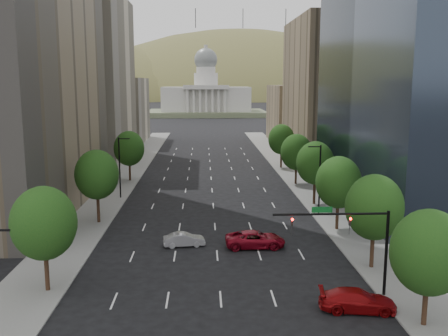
{
  "coord_description": "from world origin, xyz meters",
  "views": [
    {
      "loc": [
        -1.23,
        -6.76,
        16.79
      ],
      "look_at": [
        0.84,
        44.25,
        8.0
      ],
      "focal_mm": 39.95,
      "sensor_mm": 36.0,
      "label": 1
    }
  ],
  "objects": [
    {
      "name": "sidewalk_left",
      "position": [
        -15.5,
        60.0,
        0.07
      ],
      "size": [
        6.0,
        200.0,
        0.15
      ],
      "primitive_type": "cube",
      "color": "slate",
      "rests_on": "ground"
    },
    {
      "name": "sidewalk_right",
      "position": [
        15.5,
        60.0,
        0.07
      ],
      "size": [
        6.0,
        200.0,
        0.15
      ],
      "primitive_type": "cube",
      "color": "slate",
      "rests_on": "ground"
    },
    {
      "name": "midrise_cream_left",
      "position": [
        -25.0,
        103.0,
        17.5
      ],
      "size": [
        14.0,
        30.0,
        35.0
      ],
      "primitive_type": "cube",
      "color": "beige",
      "rests_on": "ground"
    },
    {
      "name": "filler_left",
      "position": [
        -25.0,
        136.0,
        9.0
      ],
      "size": [
        14.0,
        26.0,
        18.0
      ],
      "primitive_type": "cube",
      "color": "beige",
      "rests_on": "ground"
    },
    {
      "name": "parking_tan_right",
      "position": [
        25.0,
        100.0,
        15.0
      ],
      "size": [
        14.0,
        30.0,
        30.0
      ],
      "primitive_type": "cube",
      "color": "#8C7759",
      "rests_on": "ground"
    },
    {
      "name": "filler_right",
      "position": [
        25.0,
        133.0,
        8.0
      ],
      "size": [
        14.0,
        26.0,
        16.0
      ],
      "primitive_type": "cube",
      "color": "#8C7759",
      "rests_on": "ground"
    },
    {
      "name": "tree_right_0",
      "position": [
        14.0,
        25.0,
        5.39
      ],
      "size": [
        5.2,
        5.2,
        8.39
      ],
      "color": "#382316",
      "rests_on": "ground"
    },
    {
      "name": "tree_right_1",
      "position": [
        14.0,
        36.0,
        5.75
      ],
      "size": [
        5.2,
        5.2,
        8.75
      ],
      "color": "#382316",
      "rests_on": "ground"
    },
    {
      "name": "tree_right_2",
      "position": [
        14.0,
        48.0,
        5.6
      ],
      "size": [
        5.2,
        5.2,
        8.61
      ],
      "color": "#382316",
      "rests_on": "ground"
    },
    {
      "name": "tree_right_3",
      "position": [
        14.0,
        60.0,
        5.89
      ],
      "size": [
        5.2,
        5.2,
        8.89
      ],
      "color": "#382316",
      "rests_on": "ground"
    },
    {
      "name": "tree_right_4",
      "position": [
        14.0,
        74.0,
        5.46
      ],
      "size": [
        5.2,
        5.2,
        8.46
      ],
      "color": "#382316",
      "rests_on": "ground"
    },
    {
      "name": "tree_right_5",
      "position": [
        14.0,
        90.0,
        5.75
      ],
      "size": [
        5.2,
        5.2,
        8.75
      ],
      "color": "#382316",
      "rests_on": "ground"
    },
    {
      "name": "tree_left_0",
      "position": [
        -14.0,
        32.0,
        5.75
      ],
      "size": [
        5.2,
        5.2,
        8.75
      ],
      "color": "#382316",
      "rests_on": "ground"
    },
    {
      "name": "tree_left_1",
      "position": [
        -14.0,
        52.0,
        5.96
      ],
      "size": [
        5.2,
        5.2,
        8.97
      ],
      "color": "#382316",
      "rests_on": "ground"
    },
    {
      "name": "tree_left_2",
      "position": [
        -14.0,
        78.0,
        5.68
      ],
      "size": [
        5.2,
        5.2,
        8.68
      ],
      "color": "#382316",
      "rests_on": "ground"
    },
    {
      "name": "streetlight_rn",
      "position": [
        13.44,
        55.0,
        4.84
      ],
      "size": [
        1.7,
        0.2,
        9.0
      ],
      "color": "black",
      "rests_on": "ground"
    },
    {
      "name": "streetlight_ln",
      "position": [
        -13.44,
        65.0,
        4.84
      ],
      "size": [
        1.7,
        0.2,
        9.0
      ],
      "color": "black",
      "rests_on": "ground"
    },
    {
      "name": "traffic_signal",
      "position": [
        10.53,
        30.0,
        5.17
      ],
      "size": [
        9.12,
        0.4,
        7.38
      ],
      "color": "black",
      "rests_on": "ground"
    },
    {
      "name": "capitol",
      "position": [
        0.0,
        249.71,
        8.58
      ],
      "size": [
        60.0,
        40.0,
        35.2
      ],
      "color": "#596647",
      "rests_on": "ground"
    },
    {
      "name": "foothills",
      "position": [
        34.67,
        599.39,
        -37.78
      ],
      "size": [
        720.0,
        413.0,
        263.0
      ],
      "color": "olive",
      "rests_on": "ground"
    },
    {
      "name": "car_red_near",
      "position": [
        10.1,
        27.58,
        0.82
      ],
      "size": [
        5.9,
        2.95,
        1.65
      ],
      "primitive_type": "imported",
      "rotation": [
        0.0,
        0.0,
        1.45
      ],
      "color": "maroon",
      "rests_on": "ground"
    },
    {
      "name": "car_silver",
      "position": [
        -3.36,
        42.97,
        0.71
      ],
      "size": [
        4.47,
        2.08,
        1.42
      ],
      "primitive_type": "imported",
      "rotation": [
        0.0,
        0.0,
        1.71
      ],
      "color": "#A8A8AE",
      "rests_on": "ground"
    },
    {
      "name": "car_red_far",
      "position": [
        3.98,
        42.33,
        0.86
      ],
      "size": [
        6.24,
        2.99,
        1.72
      ],
      "primitive_type": "imported",
      "rotation": [
        0.0,
        0.0,
        1.59
      ],
      "color": "maroon",
      "rests_on": "ground"
    }
  ]
}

